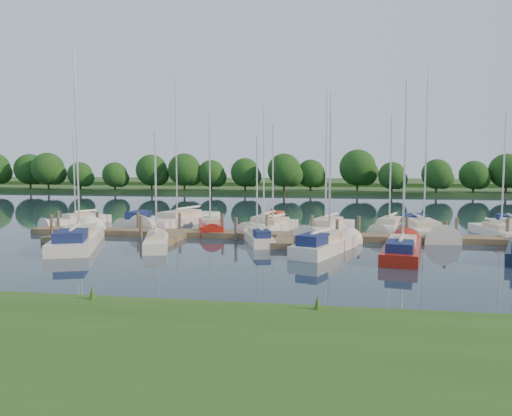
# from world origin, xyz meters

# --- Properties ---
(ground) EXTENTS (260.00, 260.00, 0.00)m
(ground) POSITION_xyz_m (0.00, 0.00, 0.00)
(ground) COLOR #1B2636
(ground) RESTS_ON ground
(near_bank) EXTENTS (90.00, 10.00, 0.50)m
(near_bank) POSITION_xyz_m (0.00, -16.00, 0.25)
(near_bank) COLOR #254C15
(near_bank) RESTS_ON ground
(dock) EXTENTS (40.00, 6.00, 0.40)m
(dock) POSITION_xyz_m (0.00, 7.31, 0.20)
(dock) COLOR brown
(dock) RESTS_ON ground
(mooring_pilings) EXTENTS (38.24, 2.84, 2.00)m
(mooring_pilings) POSITION_xyz_m (0.00, 8.43, 0.60)
(mooring_pilings) COLOR #473D33
(mooring_pilings) RESTS_ON ground
(far_shore) EXTENTS (180.00, 30.00, 0.60)m
(far_shore) POSITION_xyz_m (0.00, 75.00, 0.30)
(far_shore) COLOR #2A481B
(far_shore) RESTS_ON ground
(distant_hill) EXTENTS (220.00, 40.00, 1.40)m
(distant_hill) POSITION_xyz_m (0.00, 100.00, 0.70)
(distant_hill) COLOR #325826
(distant_hill) RESTS_ON ground
(treeline) EXTENTS (148.45, 10.29, 8.29)m
(treeline) POSITION_xyz_m (3.53, 61.90, 4.27)
(treeline) COLOR #38281C
(treeline) RESTS_ON ground
(sailboat_n_0) EXTENTS (3.84, 6.53, 8.64)m
(sailboat_n_0) POSITION_xyz_m (-19.51, 13.36, 0.27)
(sailboat_n_0) COLOR silver
(sailboat_n_0) RESTS_ON ground
(motorboat) EXTENTS (1.92, 5.63, 1.53)m
(motorboat) POSITION_xyz_m (-14.02, 13.75, 0.33)
(motorboat) COLOR silver
(motorboat) RESTS_ON ground
(sailboat_n_2) EXTENTS (5.05, 10.87, 13.65)m
(sailboat_n_2) POSITION_xyz_m (-10.48, 14.71, 0.28)
(sailboat_n_2) COLOR silver
(sailboat_n_2) RESTS_ON ground
(sailboat_n_3) EXTENTS (3.62, 7.77, 9.88)m
(sailboat_n_3) POSITION_xyz_m (-6.63, 11.06, 0.27)
(sailboat_n_3) COLOR maroon
(sailboat_n_3) RESTS_ON ground
(sailboat_n_4) EXTENTS (3.24, 8.10, 10.34)m
(sailboat_n_4) POSITION_xyz_m (-2.30, 12.71, 0.33)
(sailboat_n_4) COLOR silver
(sailboat_n_4) RESTS_ON ground
(sailboat_n_5) EXTENTS (3.29, 6.96, 9.00)m
(sailboat_n_5) POSITION_xyz_m (-1.44, 11.60, 0.28)
(sailboat_n_5) COLOR silver
(sailboat_n_5) RESTS_ON ground
(sailboat_n_6) EXTENTS (4.28, 8.97, 11.46)m
(sailboat_n_6) POSITION_xyz_m (2.79, 10.78, 0.28)
(sailboat_n_6) COLOR silver
(sailboat_n_6) RESTS_ON ground
(sailboat_n_7) EXTENTS (3.74, 7.60, 9.82)m
(sailboat_n_7) POSITION_xyz_m (7.83, 13.08, 0.28)
(sailboat_n_7) COLOR silver
(sailboat_n_7) RESTS_ON ground
(sailboat_n_8) EXTENTS (3.24, 10.53, 13.13)m
(sailboat_n_8) POSITION_xyz_m (10.18, 12.07, 0.32)
(sailboat_n_8) COLOR silver
(sailboat_n_8) RESTS_ON ground
(sailboat_n_9) EXTENTS (2.70, 7.67, 9.67)m
(sailboat_n_9) POSITION_xyz_m (15.58, 11.11, 0.27)
(sailboat_n_9) COLOR silver
(sailboat_n_9) RESTS_ON ground
(sailboat_s_0) EXTENTS (5.44, 10.50, 13.31)m
(sailboat_s_0) POSITION_xyz_m (-13.55, 2.63, 0.33)
(sailboat_s_0) COLOR silver
(sailboat_s_0) RESTS_ON ground
(sailboat_s_1) EXTENTS (2.91, 6.00, 7.90)m
(sailboat_s_1) POSITION_xyz_m (-8.00, 2.42, 0.28)
(sailboat_s_1) COLOR silver
(sailboat_s_1) RESTS_ON ground
(sailboat_s_2) EXTENTS (2.92, 5.91, 7.73)m
(sailboat_s_2) POSITION_xyz_m (-1.80, 5.42, 0.32)
(sailboat_s_2) COLOR silver
(sailboat_s_2) RESTS_ON ground
(sailboat_s_3) EXTENTS (4.12, 7.77, 10.20)m
(sailboat_s_3) POSITION_xyz_m (2.94, 2.60, 0.34)
(sailboat_s_3) COLOR silver
(sailboat_s_3) RESTS_ON ground
(sailboat_s_4) EXTENTS (3.25, 8.55, 10.74)m
(sailboat_s_4) POSITION_xyz_m (7.41, 2.03, 0.32)
(sailboat_s_4) COLOR maroon
(sailboat_s_4) RESTS_ON ground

